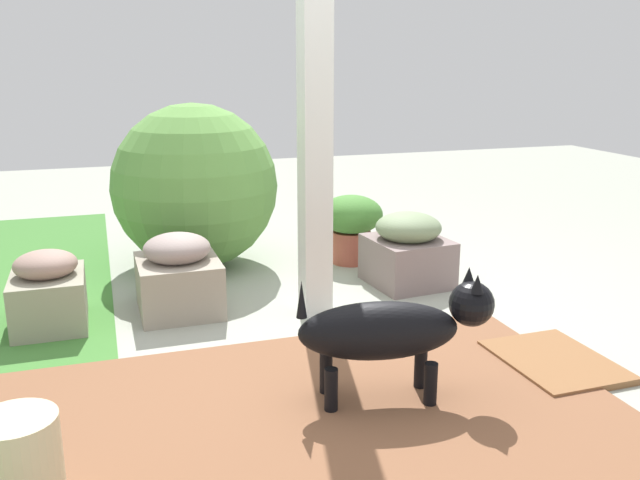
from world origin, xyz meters
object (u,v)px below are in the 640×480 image
stone_planter_nearest (408,250)px  stone_planter_mid (178,276)px  round_shrub (195,186)px  terracotta_pot_broad (351,222)px  dog (393,329)px  doormat (555,362)px  stone_planter_far (48,292)px  porch_pillar (315,108)px

stone_planter_nearest → stone_planter_mid: bearing=91.9°
stone_planter_mid → round_shrub: 0.91m
stone_planter_nearest → terracotta_pot_broad: 0.56m
dog → doormat: 0.89m
stone_planter_far → dog: dog is taller
doormat → stone_planter_far: bearing=61.4°
stone_planter_mid → terracotta_pot_broad: size_ratio=1.06×
dog → porch_pillar: bearing=-0.5°
stone_planter_mid → dog: bearing=-151.9°
stone_planter_far → doormat: size_ratio=0.80×
stone_planter_nearest → dog: dog is taller
terracotta_pot_broad → doormat: terracotta_pot_broad is taller
porch_pillar → stone_planter_nearest: porch_pillar is taller
stone_planter_nearest → doormat: bearing=-173.1°
terracotta_pot_broad → doormat: size_ratio=0.79×
terracotta_pot_broad → dog: dog is taller
stone_planter_far → terracotta_pot_broad: size_ratio=1.01×
porch_pillar → stone_planter_mid: size_ratio=4.54×
stone_planter_nearest → doormat: 1.27m
stone_planter_far → dog: size_ratio=0.58×
stone_planter_mid → terracotta_pot_broad: 1.34m
stone_planter_far → stone_planter_nearest: bearing=-88.3°
round_shrub → dog: (-2.10, -0.46, -0.22)m
porch_pillar → dog: (-1.03, 0.01, -0.78)m
dog → doormat: dog is taller
round_shrub → dog: bearing=-167.6°
stone_planter_nearest → dog: (-1.32, 0.68, 0.10)m
stone_planter_nearest → stone_planter_mid: 1.37m
round_shrub → doormat: 2.45m
stone_planter_mid → stone_planter_nearest: bearing=-88.1°
round_shrub → terracotta_pot_broad: 1.05m
porch_pillar → stone_planter_mid: 1.15m
stone_planter_nearest → stone_planter_far: bearing=91.7°
stone_planter_mid → doormat: (-1.20, -1.52, -0.18)m
porch_pillar → round_shrub: (1.07, 0.47, -0.56)m
stone_planter_mid → round_shrub: round_shrub is taller
porch_pillar → round_shrub: bearing=23.9°
porch_pillar → stone_planter_far: 1.64m
stone_planter_nearest → stone_planter_far: stone_planter_nearest is taller
round_shrub → dog: 2.16m
porch_pillar → doormat: (-0.95, -0.83, -1.07)m
porch_pillar → round_shrub: size_ratio=2.06×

